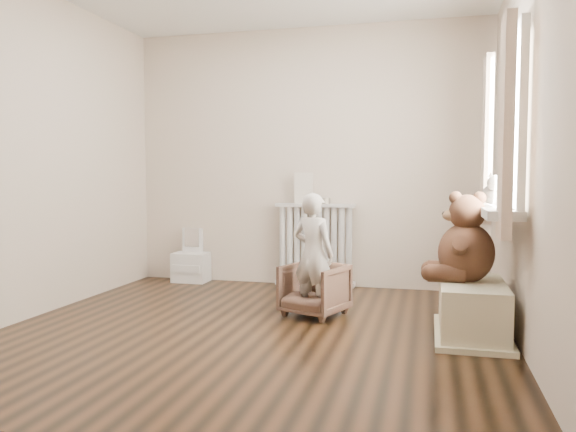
% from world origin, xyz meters
% --- Properties ---
extents(floor, '(3.60, 3.60, 0.01)m').
position_xyz_m(floor, '(0.00, 0.00, 0.00)').
color(floor, black).
rests_on(floor, ground).
extents(back_wall, '(3.60, 0.02, 2.60)m').
position_xyz_m(back_wall, '(0.00, 1.80, 1.30)').
color(back_wall, beige).
rests_on(back_wall, ground).
extents(front_wall, '(3.60, 0.02, 2.60)m').
position_xyz_m(front_wall, '(0.00, -1.80, 1.30)').
color(front_wall, beige).
rests_on(front_wall, ground).
extents(left_wall, '(0.02, 3.60, 2.60)m').
position_xyz_m(left_wall, '(-1.80, 0.00, 1.30)').
color(left_wall, beige).
rests_on(left_wall, ground).
extents(right_wall, '(0.02, 3.60, 2.60)m').
position_xyz_m(right_wall, '(1.80, 0.00, 1.30)').
color(right_wall, beige).
rests_on(right_wall, ground).
extents(window, '(0.03, 0.90, 1.10)m').
position_xyz_m(window, '(1.76, 0.30, 1.45)').
color(window, white).
rests_on(window, right_wall).
extents(window_sill, '(0.22, 1.10, 0.06)m').
position_xyz_m(window_sill, '(1.67, 0.30, 0.87)').
color(window_sill, silver).
rests_on(window_sill, right_wall).
extents(curtain_left, '(0.06, 0.26, 1.30)m').
position_xyz_m(curtain_left, '(1.65, -0.27, 1.39)').
color(curtain_left, beige).
rests_on(curtain_left, right_wall).
extents(curtain_right, '(0.06, 0.26, 1.30)m').
position_xyz_m(curtain_right, '(1.65, 0.87, 1.39)').
color(curtain_right, beige).
rests_on(curtain_right, right_wall).
extents(radiator, '(0.80, 0.15, 0.84)m').
position_xyz_m(radiator, '(0.12, 1.68, 0.39)').
color(radiator, silver).
rests_on(radiator, floor).
extents(paper_doll, '(0.19, 0.02, 0.31)m').
position_xyz_m(paper_doll, '(0.00, 1.68, 0.99)').
color(paper_doll, beige).
rests_on(paper_doll, radiator).
extents(tin_a, '(0.10, 0.10, 0.06)m').
position_xyz_m(tin_a, '(0.22, 1.68, 0.87)').
color(tin_a, '#A59E8C').
rests_on(tin_a, radiator).
extents(toy_vanity, '(0.36, 0.26, 0.56)m').
position_xyz_m(toy_vanity, '(-1.21, 1.65, 0.28)').
color(toy_vanity, silver).
rests_on(toy_vanity, floor).
extents(armchair, '(0.58, 0.58, 0.42)m').
position_xyz_m(armchair, '(0.34, 0.55, 0.21)').
color(armchair, brown).
rests_on(armchair, floor).
extents(child, '(0.41, 0.34, 0.96)m').
position_xyz_m(child, '(0.34, 0.50, 0.50)').
color(child, beige).
rests_on(child, armchair).
extents(toy_bench, '(0.43, 0.81, 0.38)m').
position_xyz_m(toy_bench, '(1.52, 0.23, 0.20)').
color(toy_bench, beige).
rests_on(toy_bench, floor).
extents(teddy_bear, '(0.50, 0.39, 0.61)m').
position_xyz_m(teddy_bear, '(1.48, 0.28, 0.67)').
color(teddy_bear, '#361E13').
rests_on(teddy_bear, toy_bench).
extents(plush_cat, '(0.20, 0.29, 0.22)m').
position_xyz_m(plush_cat, '(1.66, 0.41, 1.00)').
color(plush_cat, slate).
rests_on(plush_cat, window_sill).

